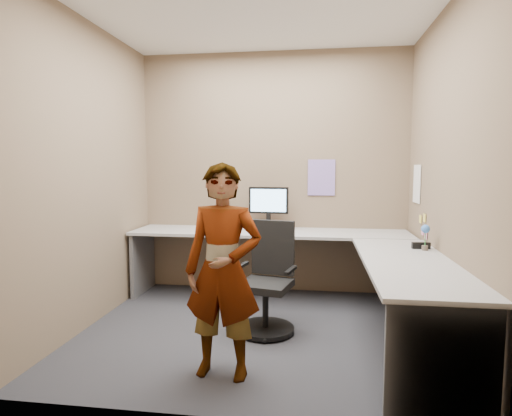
# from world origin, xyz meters

# --- Properties ---
(ground) EXTENTS (3.00, 3.00, 0.00)m
(ground) POSITION_xyz_m (0.00, 0.00, 0.00)
(ground) COLOR black
(ground) RESTS_ON ground
(wall_back) EXTENTS (3.00, 0.00, 3.00)m
(wall_back) POSITION_xyz_m (0.00, 1.30, 1.35)
(wall_back) COLOR brown
(wall_back) RESTS_ON ground
(wall_right) EXTENTS (0.00, 2.70, 2.70)m
(wall_right) POSITION_xyz_m (1.50, 0.00, 1.35)
(wall_right) COLOR brown
(wall_right) RESTS_ON ground
(wall_left) EXTENTS (0.00, 2.70, 2.70)m
(wall_left) POSITION_xyz_m (-1.50, 0.00, 1.35)
(wall_left) COLOR brown
(wall_left) RESTS_ON ground
(ceiling) EXTENTS (3.00, 3.00, 0.00)m
(ceiling) POSITION_xyz_m (0.00, 0.00, 2.70)
(ceiling) COLOR white
(ceiling) RESTS_ON wall_back
(desk) EXTENTS (2.98, 2.58, 0.73)m
(desk) POSITION_xyz_m (0.44, 0.39, 0.59)
(desk) COLOR #A0A0A0
(desk) RESTS_ON ground
(paper_ream) EXTENTS (0.29, 0.22, 0.05)m
(paper_ream) POSITION_xyz_m (-0.02, 1.08, 0.76)
(paper_ream) COLOR #B61812
(paper_ream) RESTS_ON desk
(monitor) EXTENTS (0.44, 0.14, 0.41)m
(monitor) POSITION_xyz_m (-0.02, 1.09, 1.03)
(monitor) COLOR black
(monitor) RESTS_ON paper_ream
(laptop) EXTENTS (0.32, 0.28, 0.22)m
(laptop) POSITION_xyz_m (-0.55, 1.08, 0.79)
(laptop) COLOR black
(laptop) RESTS_ON desk
(trackball_mouse) EXTENTS (0.12, 0.08, 0.07)m
(trackball_mouse) POSITION_xyz_m (-0.11, 1.01, 0.76)
(trackball_mouse) COLOR #B7B7BC
(trackball_mouse) RESTS_ON desk
(origami) EXTENTS (0.10, 0.10, 0.06)m
(origami) POSITION_xyz_m (0.09, 0.75, 0.76)
(origami) COLOR white
(origami) RESTS_ON desk
(stapler) EXTENTS (0.15, 0.05, 0.05)m
(stapler) POSITION_xyz_m (1.38, 0.18, 0.76)
(stapler) COLOR black
(stapler) RESTS_ON desk
(flower) EXTENTS (0.07, 0.07, 0.22)m
(flower) POSITION_xyz_m (1.39, 0.11, 0.87)
(flower) COLOR brown
(flower) RESTS_ON desk
(calendar_purple) EXTENTS (0.30, 0.01, 0.40)m
(calendar_purple) POSITION_xyz_m (0.55, 1.29, 1.30)
(calendar_purple) COLOR #846BB7
(calendar_purple) RESTS_ON wall_back
(calendar_white) EXTENTS (0.01, 0.28, 0.38)m
(calendar_white) POSITION_xyz_m (1.49, 0.90, 1.25)
(calendar_white) COLOR white
(calendar_white) RESTS_ON wall_right
(sticky_note_a) EXTENTS (0.01, 0.07, 0.07)m
(sticky_note_a) POSITION_xyz_m (1.49, 0.55, 0.95)
(sticky_note_a) COLOR #F2E059
(sticky_note_a) RESTS_ON wall_right
(sticky_note_b) EXTENTS (0.01, 0.07, 0.07)m
(sticky_note_b) POSITION_xyz_m (1.49, 0.60, 0.82)
(sticky_note_b) COLOR pink
(sticky_note_b) RESTS_ON wall_right
(sticky_note_c) EXTENTS (0.01, 0.07, 0.07)m
(sticky_note_c) POSITION_xyz_m (1.49, 0.48, 0.80)
(sticky_note_c) COLOR pink
(sticky_note_c) RESTS_ON wall_right
(sticky_note_d) EXTENTS (0.01, 0.07, 0.07)m
(sticky_note_d) POSITION_xyz_m (1.49, 0.70, 0.92)
(sticky_note_d) COLOR #F2E059
(sticky_note_d) RESTS_ON wall_right
(office_chair) EXTENTS (0.52, 0.50, 0.93)m
(office_chair) POSITION_xyz_m (0.09, 0.03, 0.38)
(office_chair) COLOR black
(office_chair) RESTS_ON ground
(person) EXTENTS (0.55, 0.39, 1.45)m
(person) POSITION_xyz_m (-0.12, -0.79, 0.73)
(person) COLOR #999399
(person) RESTS_ON ground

